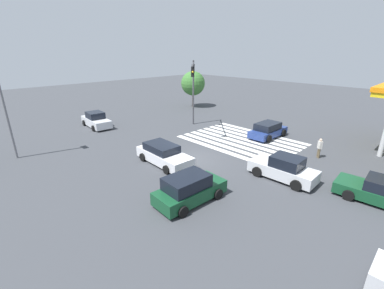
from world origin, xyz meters
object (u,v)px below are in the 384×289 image
object	(u,v)px
traffic_signal_mast	(193,81)
car_0	(268,130)
car_6	(96,120)
pedestrian	(320,147)
car_4	(189,189)
street_light_pole_a	(0,90)
tree_corner_a	(193,83)
car_5	(384,193)
car_2	(164,154)
car_1	(284,169)

from	to	relation	value
traffic_signal_mast	car_0	distance (m)	8.90
traffic_signal_mast	car_6	bearing A→B (deg)	-93.50
pedestrian	car_4	bearing A→B (deg)	29.42
car_6	pedestrian	world-z (taller)	car_6
pedestrian	street_light_pole_a	xyz separation A→B (m)	(16.55, 17.09, 4.45)
car_4	tree_corner_a	xyz separation A→B (m)	(18.24, -18.15, 2.68)
traffic_signal_mast	car_5	distance (m)	18.30
car_0	car_2	bearing A→B (deg)	169.80
traffic_signal_mast	car_0	world-z (taller)	traffic_signal_mast
traffic_signal_mast	car_1	world-z (taller)	traffic_signal_mast
car_5	tree_corner_a	size ratio (longest dim) A/B	0.94
car_2	pedestrian	size ratio (longest dim) A/B	3.07
car_1	car_4	distance (m)	6.69
car_1	pedestrian	xyz separation A→B (m)	(-0.24, -5.32, 0.15)
car_0	street_light_pole_a	bearing A→B (deg)	150.62
tree_corner_a	street_light_pole_a	bearing A→B (deg)	100.29
car_1	pedestrian	bearing A→B (deg)	-94.23
car_6	car_2	bearing A→B (deg)	0.45
tree_corner_a	car_4	bearing A→B (deg)	135.13
car_0	car_4	size ratio (longest dim) A/B	1.02
car_2	tree_corner_a	world-z (taller)	tree_corner_a
car_0	street_light_pole_a	xyz separation A→B (m)	(11.08, 18.77, 4.61)
traffic_signal_mast	car_1	xyz separation A→B (m)	(-12.33, 3.80, -4.29)
traffic_signal_mast	street_light_pole_a	world-z (taller)	street_light_pole_a
car_0	pedestrian	xyz separation A→B (m)	(-5.47, 1.67, 0.17)
car_0	tree_corner_a	xyz separation A→B (m)	(15.38, -4.89, 2.73)
street_light_pole_a	traffic_signal_mast	bearing A→B (deg)	-104.31
car_5	pedestrian	bearing A→B (deg)	-42.81
car_0	car_6	world-z (taller)	car_6
traffic_signal_mast	car_5	world-z (taller)	traffic_signal_mast
pedestrian	car_5	bearing A→B (deg)	93.17
street_light_pole_a	tree_corner_a	bearing A→B (deg)	-79.71
car_6	street_light_pole_a	bearing A→B (deg)	-60.50
car_6	street_light_pole_a	world-z (taller)	street_light_pole_a
traffic_signal_mast	pedestrian	xyz separation A→B (m)	(-12.58, -1.52, -4.14)
car_0	pedestrian	bearing A→B (deg)	-105.85
car_6	pedestrian	size ratio (longest dim) A/B	2.95
car_0	car_6	bearing A→B (deg)	125.41
car_1	street_light_pole_a	bearing A→B (deg)	34.21
car_1	street_light_pole_a	distance (m)	20.63
car_4	pedestrian	bearing A→B (deg)	-9.73
car_4	car_1	bearing A→B (deg)	-17.72
car_6	street_light_pole_a	xyz separation A→B (m)	(-4.07, 8.45, 4.59)
car_5	street_light_pole_a	world-z (taller)	street_light_pole_a
traffic_signal_mast	pedestrian	size ratio (longest dim) A/B	4.42
pedestrian	car_6	bearing A→B (deg)	-25.18
car_2	car_6	world-z (taller)	car_6
car_5	car_6	distance (m)	26.04
car_4	street_light_pole_a	size ratio (longest dim) A/B	0.47
car_0	car_6	distance (m)	18.33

